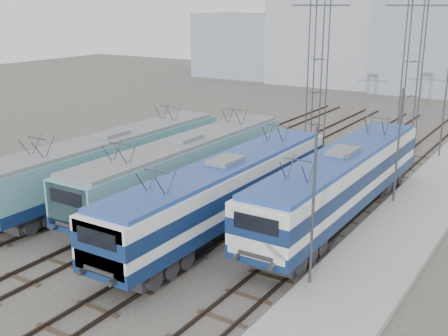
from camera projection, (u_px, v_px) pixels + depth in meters
ground at (124, 258)px, 26.44m from camera, size 160.00×160.00×0.00m
platform at (390, 244)px, 27.62m from camera, size 4.00×70.00×0.30m
locomotive_far_left at (111, 160)px, 34.46m from camera, size 2.95×18.66×3.51m
locomotive_center_left at (184, 165)px, 33.32m from camera, size 2.95×18.64×3.51m
locomotive_center_right at (224, 189)px, 28.86m from camera, size 2.91×18.43×3.47m
locomotive_far_right at (340, 179)px, 30.28m from camera, size 2.99×18.92×3.56m
catenary_tower_west at (318, 71)px, 42.36m from camera, size 4.50×1.20×12.00m
catenary_tower_east at (412, 74)px, 40.64m from camera, size 4.50×1.20×12.00m
mast_front at (313, 211)px, 22.64m from camera, size 0.12×0.12×7.00m
mast_mid at (398, 148)px, 32.35m from camera, size 0.12×0.12×7.00m
mast_rear at (443, 115)px, 42.06m from camera, size 0.12×0.12×7.00m
building_west at (339, 35)px, 81.84m from camera, size 18.00×12.00×14.00m
building_far_west at (244, 45)px, 90.65m from camera, size 14.00×10.00×10.00m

